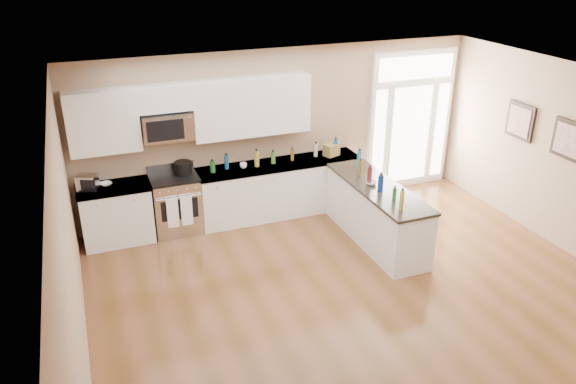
{
  "coord_description": "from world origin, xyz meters",
  "views": [
    {
      "loc": [
        -3.2,
        -4.6,
        4.39
      ],
      "look_at": [
        -0.65,
        2.0,
        1.19
      ],
      "focal_mm": 35.0,
      "sensor_mm": 36.0,
      "label": 1
    }
  ],
  "objects_px": {
    "stockpot": "(183,167)",
    "toaster_oven": "(88,183)",
    "peninsula_cabinet": "(376,215)",
    "kitchen_range": "(176,204)"
  },
  "relations": [
    {
      "from": "kitchen_range",
      "to": "stockpot",
      "type": "relative_size",
      "value": 3.84
    },
    {
      "from": "toaster_oven",
      "to": "kitchen_range",
      "type": "bearing_deg",
      "value": 24.09
    },
    {
      "from": "kitchen_range",
      "to": "toaster_oven",
      "type": "relative_size",
      "value": 3.78
    },
    {
      "from": "peninsula_cabinet",
      "to": "stockpot",
      "type": "bearing_deg",
      "value": 150.24
    },
    {
      "from": "stockpot",
      "to": "toaster_oven",
      "type": "height_order",
      "value": "toaster_oven"
    },
    {
      "from": "peninsula_cabinet",
      "to": "stockpot",
      "type": "distance_m",
      "value": 3.16
    },
    {
      "from": "peninsula_cabinet",
      "to": "kitchen_range",
      "type": "xyz_separation_m",
      "value": [
        -2.86,
        1.45,
        0.05
      ]
    },
    {
      "from": "kitchen_range",
      "to": "peninsula_cabinet",
      "type": "bearing_deg",
      "value": -26.85
    },
    {
      "from": "stockpot",
      "to": "toaster_oven",
      "type": "bearing_deg",
      "value": -175.89
    },
    {
      "from": "peninsula_cabinet",
      "to": "toaster_oven",
      "type": "xyz_separation_m",
      "value": [
        -4.15,
        1.43,
        0.63
      ]
    }
  ]
}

